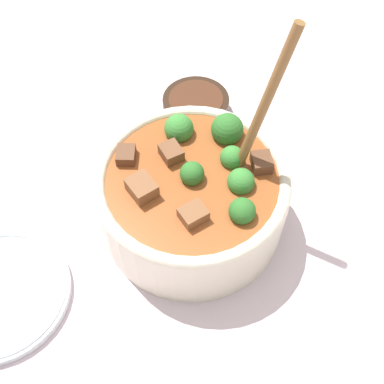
{
  "coord_description": "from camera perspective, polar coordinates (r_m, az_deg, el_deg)",
  "views": [
    {
      "loc": [
        -0.06,
        0.35,
        0.58
      ],
      "look_at": [
        0.0,
        0.0,
        0.07
      ],
      "focal_mm": 45.0,
      "sensor_mm": 36.0,
      "label": 1
    }
  ],
  "objects": [
    {
      "name": "ground_plane",
      "position": [
        0.68,
        -0.0,
        -3.21
      ],
      "size": [
        4.0,
        4.0,
        0.0
      ],
      "primitive_type": "plane",
      "color": "silver"
    },
    {
      "name": "condiment_bowl",
      "position": [
        0.8,
        0.46,
        10.29
      ],
      "size": [
        0.11,
        0.11,
        0.03
      ],
      "color": "black",
      "rests_on": "ground_plane"
    },
    {
      "name": "stew_bowl",
      "position": [
        0.63,
        0.09,
        -0.27
      ],
      "size": [
        0.25,
        0.25,
        0.3
      ],
      "color": "beige",
      "rests_on": "ground_plane"
    }
  ]
}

